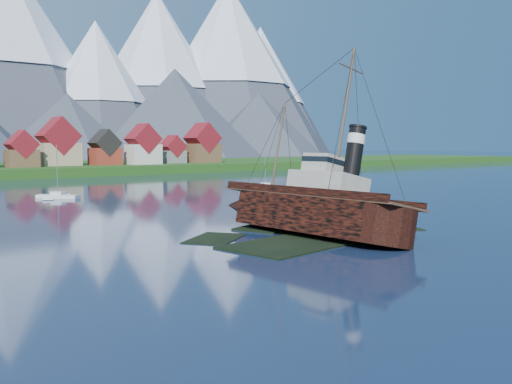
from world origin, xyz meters
TOP-DOWN VIEW (x-y plane):
  - ground at (0.00, 0.00)m, footprint 1400.00×1400.00m
  - shoal at (1.78, 2.15)m, footprint 31.71×21.24m
  - tugboat_wreck at (1.36, 2.70)m, footprint 6.88×29.65m
  - sailboat_c at (-5.86, 65.48)m, footprint 7.14×7.88m
  - sailboat_d at (43.07, 60.50)m, footprint 3.21×8.07m

SIDE VIEW (x-z plane):
  - shoal at x=1.78m, z-range -0.92..0.22m
  - ground at x=0.00m, z-range 0.00..0.00m
  - sailboat_d at x=43.07m, z-range -5.11..5.60m
  - sailboat_c at x=-5.86m, z-range -5.25..5.74m
  - tugboat_wreck at x=1.36m, z-range -8.79..14.70m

